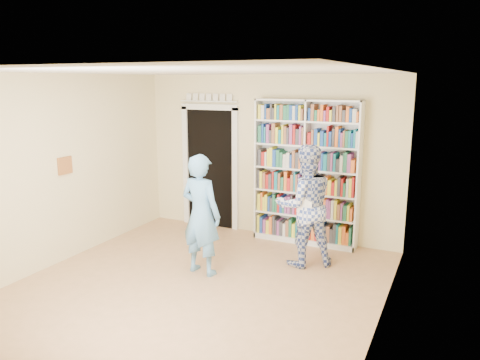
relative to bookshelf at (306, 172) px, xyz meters
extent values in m
plane|color=#A87B51|center=(-0.72, -2.34, -1.17)|extent=(5.00, 5.00, 0.00)
plane|color=white|center=(-0.72, -2.34, 1.53)|extent=(5.00, 5.00, 0.00)
plane|color=beige|center=(-0.72, 0.16, 0.18)|extent=(4.50, 0.00, 4.50)
plane|color=beige|center=(-2.97, -2.34, 0.18)|extent=(0.00, 5.00, 5.00)
plane|color=beige|center=(1.53, -2.34, 0.18)|extent=(0.00, 5.00, 5.00)
cube|color=white|center=(0.00, 0.00, -0.01)|extent=(1.68, 0.32, 2.32)
cube|color=white|center=(0.00, 0.00, -0.01)|extent=(0.03, 0.32, 2.32)
cube|color=black|center=(-1.82, 0.14, -0.12)|extent=(0.90, 0.03, 2.10)
cube|color=white|center=(-2.32, 0.12, -0.12)|extent=(0.10, 0.06, 2.20)
cube|color=white|center=(-1.32, 0.12, -0.12)|extent=(0.10, 0.06, 2.20)
cube|color=white|center=(-1.82, 0.12, 0.98)|extent=(1.10, 0.06, 0.10)
cube|color=white|center=(-1.82, 0.12, 1.08)|extent=(1.10, 0.08, 0.02)
cube|color=brown|center=(-2.95, -2.14, 0.23)|extent=(0.03, 0.25, 0.25)
imported|color=#5B98CB|center=(-0.90, -1.80, -0.34)|extent=(0.65, 0.48, 1.66)
imported|color=#2E428D|center=(0.27, -0.92, -0.30)|extent=(1.07, 1.02, 1.74)
cube|color=white|center=(0.33, -1.13, -0.20)|extent=(0.20, 0.03, 0.29)
camera|label=1|loc=(2.16, -7.06, 1.43)|focal=35.00mm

